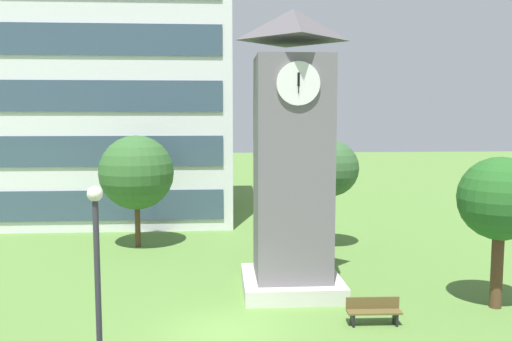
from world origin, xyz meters
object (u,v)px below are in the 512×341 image
object	(u,v)px
tree_streetside	(331,169)
tree_near_tower	(136,173)
park_bench	(374,311)
clock_tower	(292,168)
street_lamp	(97,271)
tree_by_building	(500,200)

from	to	relation	value
tree_streetside	tree_near_tower	xyz separation A→B (m)	(-10.05, 0.84, -0.18)
park_bench	tree_near_tower	distance (m)	15.04
clock_tower	street_lamp	world-z (taller)	clock_tower
street_lamp	park_bench	bearing A→B (deg)	30.11
park_bench	street_lamp	distance (m)	9.62
park_bench	tree_streetside	xyz separation A→B (m)	(0.65, 10.36, 3.66)
tree_streetside	tree_near_tower	world-z (taller)	tree_near_tower
tree_by_building	street_lamp	bearing A→B (deg)	-155.41
park_bench	tree_by_building	xyz separation A→B (m)	(4.85, 1.25, 3.48)
tree_by_building	park_bench	bearing A→B (deg)	-165.55
tree_streetside	tree_by_building	size ratio (longest dim) A/B	1.03
street_lamp	tree_near_tower	world-z (taller)	tree_near_tower
clock_tower	tree_streetside	xyz separation A→B (m)	(2.92, 6.74, -0.78)
clock_tower	tree_near_tower	world-z (taller)	clock_tower
street_lamp	clock_tower	bearing A→B (deg)	55.45
clock_tower	park_bench	distance (m)	6.16
park_bench	tree_by_building	bearing A→B (deg)	14.45
clock_tower	tree_streetside	size ratio (longest dim) A/B	1.94
clock_tower	park_bench	bearing A→B (deg)	-57.94
tree_streetside	park_bench	bearing A→B (deg)	-93.58
tree_near_tower	tree_by_building	bearing A→B (deg)	-34.94
tree_by_building	tree_near_tower	bearing A→B (deg)	145.06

